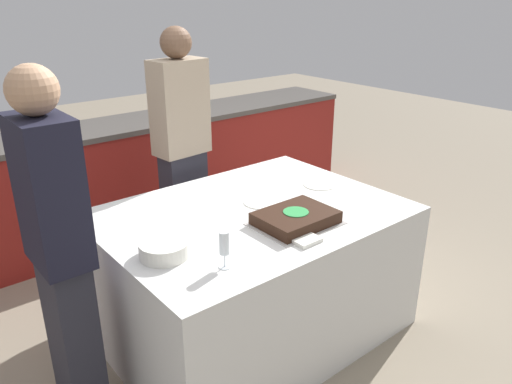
{
  "coord_description": "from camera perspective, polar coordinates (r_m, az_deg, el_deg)",
  "views": [
    {
      "loc": [
        -1.55,
        -1.94,
        1.88
      ],
      "look_at": [
        0.04,
        0.0,
        0.86
      ],
      "focal_mm": 35.0,
      "sensor_mm": 36.0,
      "label": 1
    }
  ],
  "objects": [
    {
      "name": "back_counter",
      "position": [
        4.17,
        -15.12,
        1.41
      ],
      "size": [
        4.4,
        0.58,
        0.92
      ],
      "color": "maroon",
      "rests_on": "ground_plane"
    },
    {
      "name": "wine_glass",
      "position": [
        2.14,
        -3.65,
        -5.99
      ],
      "size": [
        0.06,
        0.06,
        0.17
      ],
      "color": "white",
      "rests_on": "dining_table"
    },
    {
      "name": "ground_plane",
      "position": [
        3.11,
        -0.55,
        -15.1
      ],
      "size": [
        14.0,
        14.0,
        0.0
      ],
      "primitive_type": "plane",
      "color": "gray"
    },
    {
      "name": "plate_stack",
      "position": [
        2.29,
        -10.43,
        -6.41
      ],
      "size": [
        0.23,
        0.23,
        0.07
      ],
      "color": "white",
      "rests_on": "dining_table"
    },
    {
      "name": "cake",
      "position": [
        2.56,
        4.56,
        -2.99
      ],
      "size": [
        0.43,
        0.33,
        0.07
      ],
      "color": "#B7B2AD",
      "rests_on": "dining_table"
    },
    {
      "name": "utensil_pile",
      "position": [
        2.4,
        5.67,
        -5.45
      ],
      "size": [
        0.13,
        0.11,
        0.02
      ],
      "color": "white",
      "rests_on": "dining_table"
    },
    {
      "name": "person_cutting_cake",
      "position": [
        3.35,
        -8.43,
        4.42
      ],
      "size": [
        0.36,
        0.23,
        1.68
      ],
      "rotation": [
        0.0,
        0.0,
        -3.05
      ],
      "color": "#282833",
      "rests_on": "ground_plane"
    },
    {
      "name": "person_seated_left",
      "position": [
        2.25,
        -21.49,
        -6.65
      ],
      "size": [
        0.2,
        0.33,
        1.64
      ],
      "rotation": [
        0.0,
        0.0,
        1.57
      ],
      "color": "#282833",
      "rests_on": "ground_plane"
    },
    {
      "name": "side_plate_near_cake",
      "position": [
        2.82,
        0.57,
        -1.18
      ],
      "size": [
        0.2,
        0.2,
        0.0
      ],
      "color": "white",
      "rests_on": "dining_table"
    },
    {
      "name": "dining_table",
      "position": [
        2.9,
        -0.57,
        -9.06
      ],
      "size": [
        1.6,
        1.19,
        0.76
      ],
      "color": "silver",
      "rests_on": "ground_plane"
    },
    {
      "name": "side_plate_right_edge",
      "position": [
        3.1,
        7.27,
        0.84
      ],
      "size": [
        0.2,
        0.2,
        0.0
      ],
      "color": "white",
      "rests_on": "dining_table"
    }
  ]
}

